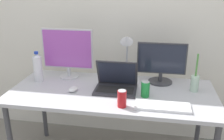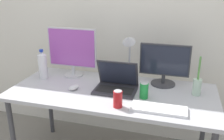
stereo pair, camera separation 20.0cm
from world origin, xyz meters
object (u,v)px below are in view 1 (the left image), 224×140
object	(u,v)px
monitor_center	(161,62)
water_bottle	(38,68)
bamboo_vase	(195,82)
monitor_left	(68,51)
work_desk	(112,97)
laptop_silver	(116,83)
keyboard_main	(162,106)
mouse_by_keyboard	(73,89)
soda_can_near_keyboard	(145,89)
desk_lamp	(127,49)
soda_can_by_laptop	(122,99)

from	to	relation	value
monitor_center	water_bottle	bearing A→B (deg)	-171.71
bamboo_vase	monitor_left	bearing A→B (deg)	173.48
monitor_center	bamboo_vase	bearing A→B (deg)	-27.64
work_desk	laptop_silver	world-z (taller)	laptop_silver
keyboard_main	laptop_silver	bearing A→B (deg)	146.17
monitor_left	mouse_by_keyboard	size ratio (longest dim) A/B	4.83
work_desk	soda_can_near_keyboard	size ratio (longest dim) A/B	13.36
laptop_silver	desk_lamp	bearing A→B (deg)	71.16
laptop_silver	keyboard_main	size ratio (longest dim) A/B	0.87
keyboard_main	desk_lamp	size ratio (longest dim) A/B	0.87
monitor_center	mouse_by_keyboard	size ratio (longest dim) A/B	4.34
monitor_left	work_desk	bearing A→B (deg)	-27.37
work_desk	soda_can_near_keyboard	distance (m)	0.31
work_desk	soda_can_by_laptop	bearing A→B (deg)	-65.82
mouse_by_keyboard	soda_can_by_laptop	bearing A→B (deg)	-8.52
work_desk	monitor_center	xyz separation A→B (m)	(0.39, 0.25, 0.25)
work_desk	soda_can_by_laptop	distance (m)	0.31
bamboo_vase	work_desk	bearing A→B (deg)	-171.02
laptop_silver	soda_can_near_keyboard	distance (m)	0.26
monitor_left	bamboo_vase	world-z (taller)	monitor_left
mouse_by_keyboard	bamboo_vase	bearing A→B (deg)	25.78
laptop_silver	soda_can_near_keyboard	xyz separation A→B (m)	(0.24, -0.09, 0.01)
bamboo_vase	desk_lamp	xyz separation A→B (m)	(-0.57, 0.09, 0.23)
bamboo_vase	desk_lamp	world-z (taller)	desk_lamp
monitor_left	water_bottle	xyz separation A→B (m)	(-0.24, -0.14, -0.12)
work_desk	desk_lamp	world-z (taller)	desk_lamp
water_bottle	soda_can_by_laptop	distance (m)	0.88
laptop_silver	water_bottle	size ratio (longest dim) A/B	1.23
mouse_by_keyboard	monitor_center	bearing A→B (deg)	39.92
laptop_silver	mouse_by_keyboard	world-z (taller)	laptop_silver
monitor_left	keyboard_main	xyz separation A→B (m)	(0.85, -0.46, -0.24)
keyboard_main	bamboo_vase	world-z (taller)	bamboo_vase
monitor_left	soda_can_near_keyboard	size ratio (longest dim) A/B	3.72
work_desk	desk_lamp	bearing A→B (deg)	65.38
monitor_left	soda_can_by_laptop	size ratio (longest dim) A/B	3.72
work_desk	bamboo_vase	xyz separation A→B (m)	(0.67, 0.11, 0.14)
keyboard_main	mouse_by_keyboard	bearing A→B (deg)	167.34
monitor_left	bamboo_vase	size ratio (longest dim) A/B	1.48
monitor_left	laptop_silver	bearing A→B (deg)	-23.72
water_bottle	laptop_silver	bearing A→B (deg)	-5.53
mouse_by_keyboard	desk_lamp	distance (m)	0.56
keyboard_main	soda_can_near_keyboard	size ratio (longest dim) A/B	3.11
soda_can_near_keyboard	desk_lamp	bearing A→B (deg)	124.42
monitor_center	keyboard_main	world-z (taller)	monitor_center
soda_can_by_laptop	bamboo_vase	bearing A→B (deg)	33.72
monitor_left	soda_can_by_laptop	world-z (taller)	monitor_left
water_bottle	keyboard_main	bearing A→B (deg)	-16.37
soda_can_near_keyboard	bamboo_vase	world-z (taller)	bamboo_vase
work_desk	water_bottle	distance (m)	0.72
mouse_by_keyboard	soda_can_by_laptop	distance (m)	0.47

